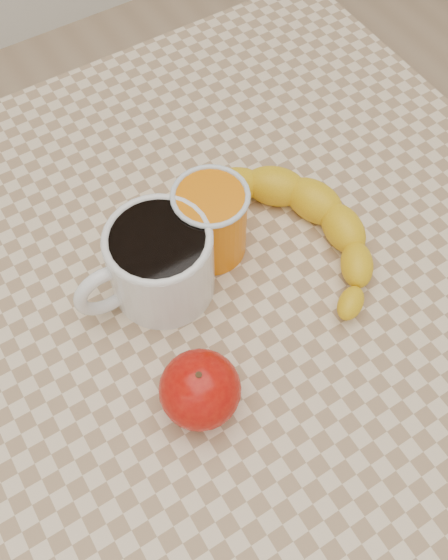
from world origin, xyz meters
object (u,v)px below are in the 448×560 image
table (224,326)px  coffee_mug (158,261)px  apple (200,390)px  orange_juice_glass (211,221)px  banana (278,233)px

table → coffee_mug: bearing=144.9°
table → apple: size_ratio=9.33×
table → orange_juice_glass: 0.15m
table → coffee_mug: coffee_mug is taller
coffee_mug → orange_juice_glass: size_ratio=1.60×
coffee_mug → banana: bearing=-8.4°
coffee_mug → banana: 0.14m
table → coffee_mug: size_ratio=5.32×
orange_juice_glass → apple: 0.18m
coffee_mug → orange_juice_glass: (0.07, 0.02, -0.00)m
apple → table: bearing=48.3°
apple → banana: size_ratio=0.25×
table → coffee_mug: 0.15m
orange_juice_glass → apple: orange_juice_glass is taller
orange_juice_glass → table: bearing=-107.9°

